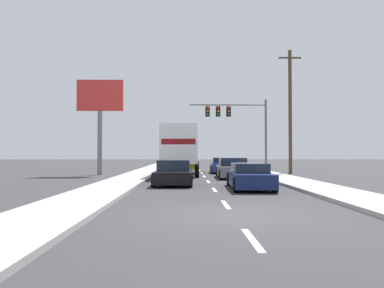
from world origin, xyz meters
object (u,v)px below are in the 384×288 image
Objects in this scene: traffic_signal_mast at (231,116)px; car_blue at (222,166)px; box_truck at (181,148)px; utility_pole_mid at (290,110)px; car_black at (174,173)px; roadside_billboard at (100,108)px; car_gray at (232,169)px; car_navy at (250,177)px.

car_blue is at bearing -103.74° from traffic_signal_mast.
box_truck is 9.67m from utility_pole_mid.
traffic_signal_mast is at bearing 74.10° from car_black.
car_black is at bearing -129.34° from utility_pole_mid.
utility_pole_mid is at bearing 18.22° from box_truck.
roadside_billboard is at bearing -174.05° from utility_pole_mid.
roadside_billboard is (-10.82, -7.86, -0.16)m from traffic_signal_mast.
car_gray is at bearing -38.05° from box_truck.
car_navy is at bearing -90.95° from car_gray.
box_truck is 11.08m from car_navy.
box_truck is 4.55m from car_gray.
box_truck is 1.23× the size of roadside_billboard.
car_blue is at bearing 90.68° from car_gray.
traffic_signal_mast is 7.50m from utility_pole_mid.
traffic_signal_mast reaches higher than box_truck.
car_blue is at bearing 48.68° from box_truck.
car_blue is 0.57× the size of roadside_billboard.
utility_pole_mid reaches higher than car_navy.
car_blue is at bearing 89.79° from car_navy.
box_truck is 10.76m from traffic_signal_mast.
car_black is 1.12× the size of car_blue.
car_gray is at bearing -133.76° from utility_pole_mid.
roadside_billboard reaches higher than box_truck.
utility_pole_mid is at bearing -9.73° from car_blue.
utility_pole_mid is at bearing 50.66° from car_black.
car_blue reaches higher than car_navy.
car_black is 18.52m from traffic_signal_mast.
car_gray is at bearing -89.32° from car_blue.
car_blue is 10.78m from roadside_billboard.
car_gray is 8.88m from utility_pole_mid.
roadside_billboard is (-14.88, -1.55, -0.07)m from utility_pole_mid.
utility_pole_mid reaches higher than car_blue.
car_gray is at bearing 55.84° from car_black.
box_truck reaches higher than car_gray.
roadside_billboard is at bearing -165.42° from car_blue.
roadside_billboard is at bearing 157.46° from car_gray.
utility_pole_mid reaches higher than car_black.
box_truck is 1.86× the size of car_gray.
car_blue is 7.07m from utility_pole_mid.
car_gray is (0.08, -6.45, 0.01)m from car_blue.
car_blue is 0.41× the size of utility_pole_mid.
traffic_signal_mast is at bearing 35.97° from roadside_billboard.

